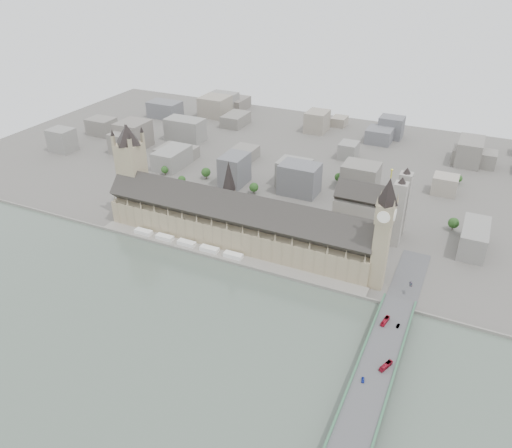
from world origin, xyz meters
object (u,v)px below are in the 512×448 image
at_px(car_silver, 398,326).
at_px(red_bus_north, 385,321).
at_px(victoria_tower, 132,167).
at_px(car_blue, 363,380).
at_px(palace_of_westminster, 236,222).
at_px(westminster_bridge, 378,365).
at_px(elizabeth_tower, 384,226).
at_px(car_approach, 411,284).
at_px(westminster_abbey, 372,210).
at_px(red_bus_south, 386,366).

bearing_deg(car_silver, red_bus_north, -175.51).
distance_m(victoria_tower, car_blue, 313.47).
height_order(palace_of_westminster, victoria_tower, victoria_tower).
bearing_deg(palace_of_westminster, car_silver, -22.23).
distance_m(palace_of_westminster, westminster_bridge, 195.05).
relative_size(palace_of_westminster, car_silver, 56.42).
bearing_deg(car_blue, elizabeth_tower, 86.44).
relative_size(car_blue, car_silver, 0.99).
bearing_deg(elizabeth_tower, westminster_bridge, -75.89).
relative_size(car_silver, car_approach, 0.83).
distance_m(palace_of_westminster, elizabeth_tower, 142.94).
height_order(westminster_bridge, red_bus_north, red_bus_north).
bearing_deg(westminster_abbey, elizabeth_tower, -72.71).
bearing_deg(red_bus_south, car_blue, -99.12).
height_order(car_blue, car_approach, car_approach).
xyz_separation_m(palace_of_westminster, car_silver, (166.97, -68.24, -11.68)).
distance_m(victoria_tower, westminster_bridge, 309.91).
relative_size(elizabeth_tower, red_bus_south, 8.90).
relative_size(westminster_abbey, red_bus_north, 5.72).
relative_size(red_bus_south, car_silver, 2.57).
bearing_deg(red_bus_north, car_blue, -80.67).
relative_size(red_bus_south, car_approach, 2.13).
bearing_deg(car_silver, red_bus_south, -83.06).
relative_size(elizabeth_tower, car_silver, 22.89).
bearing_deg(westminster_abbey, car_blue, -77.36).
height_order(westminster_bridge, car_blue, car_blue).
distance_m(westminster_abbey, red_bus_south, 196.39).
distance_m(car_blue, car_approach, 117.38).
height_order(palace_of_westminster, car_blue, palace_of_westminster).
distance_m(palace_of_westminster, westminster_abbey, 134.09).
height_order(elizabeth_tower, westminster_bridge, elizabeth_tower).
distance_m(westminster_bridge, red_bus_south, 10.20).
relative_size(westminster_bridge, red_bus_south, 26.89).
bearing_deg(palace_of_westminster, car_blue, -39.59).
xyz_separation_m(palace_of_westminster, red_bus_north, (157.41, -67.99, -10.80)).
relative_size(victoria_tower, car_silver, 21.29).
distance_m(westminster_abbey, car_silver, 154.74).
bearing_deg(red_bus_north, car_silver, 8.24).
distance_m(westminster_bridge, westminster_abbey, 190.56).
relative_size(car_blue, car_approach, 0.82).
distance_m(palace_of_westminster, car_blue, 203.97).
relative_size(elizabeth_tower, westminster_abbey, 1.58).
xyz_separation_m(car_blue, car_approach, (9.47, 116.99, 0.03)).
xyz_separation_m(elizabeth_tower, car_approach, (28.40, -1.07, -47.01)).
xyz_separation_m(elizabeth_tower, westminster_bridge, (24.00, -95.50, -52.96)).
height_order(westminster_abbey, car_silver, westminster_abbey).
height_order(red_bus_north, car_blue, red_bus_north).
distance_m(victoria_tower, red_bus_north, 292.34).
relative_size(westminster_bridge, red_bus_north, 27.32).
relative_size(red_bus_north, red_bus_south, 0.98).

